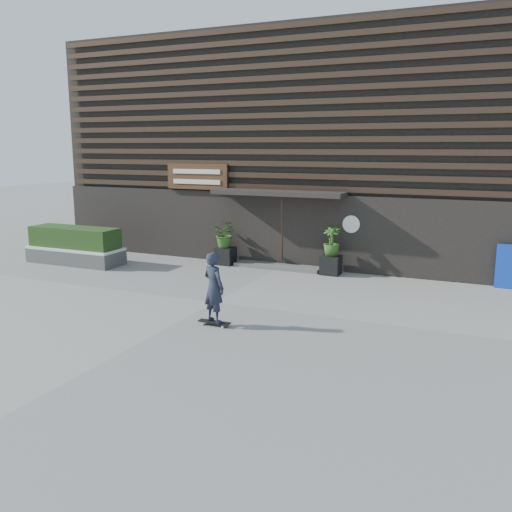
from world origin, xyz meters
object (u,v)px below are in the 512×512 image
at_px(skateboarder, 214,288).
at_px(planter_pot_left, 226,256).
at_px(planter_pot_right, 331,265).
at_px(raised_bed, 76,256).

bearing_deg(skateboarder, planter_pot_left, 114.73).
height_order(planter_pot_right, skateboarder, skateboarder).
distance_m(planter_pot_right, skateboarder, 6.19).
height_order(planter_pot_left, raised_bed, planter_pot_left).
xyz_separation_m(planter_pot_left, skateboarder, (2.80, -6.08, 0.60)).
bearing_deg(planter_pot_left, raised_bed, -158.29).
xyz_separation_m(planter_pot_right, raised_bed, (-8.74, -1.97, -0.05)).
distance_m(planter_pot_right, raised_bed, 8.95).
distance_m(planter_pot_left, raised_bed, 5.31).
bearing_deg(raised_bed, skateboarder, -28.03).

